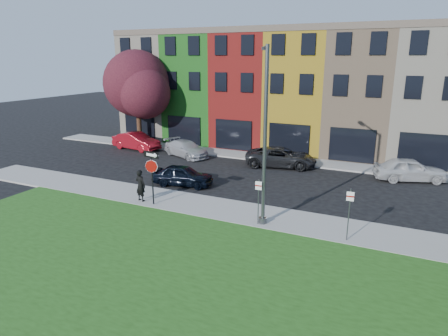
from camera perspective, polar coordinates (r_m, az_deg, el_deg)
The scene contains 15 objects.
ground at distance 19.45m, azimuth -4.66°, elevation -8.93°, with size 120.00×120.00×0.00m, color black.
sidewalk_near at distance 21.13m, azimuth 4.18°, elevation -6.69°, with size 40.00×3.00×0.12m, color gray.
sidewalk_far at distance 33.52m, azimuth 3.66°, elevation 1.74°, with size 40.00×2.40×0.12m, color gray.
rowhouse_block at distance 38.34m, azimuth 7.99°, elevation 10.84°, with size 30.00×10.12×10.00m.
stop_sign at distance 22.08m, azimuth -10.30°, elevation 0.11°, with size 1.04×0.20×3.01m.
man at distance 23.10m, azimuth -11.84°, elevation -2.45°, with size 0.74×0.55×1.83m, color black.
sedan_near at distance 25.93m, azimuth -5.91°, elevation -1.05°, with size 4.14×2.22×1.34m, color black.
parked_car_red at distance 36.78m, azimuth -12.43°, elevation 3.77°, with size 4.82×2.23×1.53m, color maroon.
parked_car_silver at distance 33.53m, azimuth -5.43°, elevation 2.76°, with size 4.91×3.51×1.32m, color #A6A6AB.
parked_car_dark at distance 30.53m, azimuth 8.14°, elevation 1.55°, with size 5.69×3.48×1.47m, color black.
parked_car_white at distance 29.49m, azimuth 25.02°, elevation -0.19°, with size 4.94×3.23×1.56m, color silver.
street_lamp at distance 18.96m, azimuth 5.83°, elevation 4.38°, with size 1.26×2.43×8.48m.
parking_sign_a at distance 19.40m, azimuth 4.94°, elevation -4.07°, with size 0.32×0.09×2.30m.
parking_sign_b at distance 18.45m, azimuth 17.46°, elevation -5.60°, with size 0.32×0.09×2.42m.
tree_purple at distance 38.13m, azimuth -12.14°, elevation 11.49°, with size 7.25×6.34×8.62m.
Camera 1 is at (8.95, -15.28, 8.04)m, focal length 32.00 mm.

